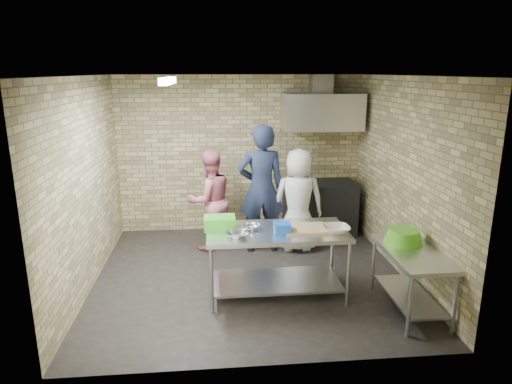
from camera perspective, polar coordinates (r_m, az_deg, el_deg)
floor at (r=6.41m, az=-0.73°, el=-10.47°), size 4.20×4.20×0.00m
ceiling at (r=5.78m, az=-0.82°, el=14.44°), size 4.20×4.20×0.00m
back_wall at (r=7.91m, az=-1.97°, el=4.76°), size 4.20×0.06×2.70m
front_wall at (r=4.05m, az=1.57°, el=-5.35°), size 4.20×0.06×2.70m
left_wall at (r=6.15m, az=-20.66°, el=0.81°), size 0.06×4.00×2.70m
right_wall at (r=6.47m, az=18.11°, el=1.69°), size 0.06×4.00×2.70m
prep_table at (r=5.75m, az=2.59°, el=-8.86°), size 1.73×0.86×0.86m
side_counter at (r=5.71m, az=18.88°, el=-10.52°), size 0.60×1.20×0.75m
stove at (r=7.98m, az=7.98°, el=-1.94°), size 1.20×0.70×0.90m
range_hood at (r=7.71m, az=8.34°, el=9.98°), size 1.30×0.60×0.60m
hood_duct at (r=7.83m, az=8.20°, el=13.36°), size 0.35×0.30×0.30m
wall_shelf at (r=7.99m, az=10.08°, el=8.78°), size 0.80×0.20×0.04m
fluorescent_fixture at (r=5.79m, az=-11.02°, el=13.59°), size 0.10×1.25×0.08m
green_crate at (r=5.62m, az=-4.61°, el=-3.88°), size 0.38×0.29×0.15m
blue_tub at (r=5.48m, az=3.32°, el=-4.53°), size 0.19×0.19×0.12m
cutting_board at (r=5.62m, az=6.22°, el=-4.60°), size 0.53×0.40×0.03m
mixing_bowl_a at (r=5.34m, az=-2.39°, el=-5.38°), size 0.27×0.27×0.07m
mixing_bowl_b at (r=5.59m, az=-0.48°, el=-4.43°), size 0.21×0.21×0.06m
ceramic_bowl at (r=5.58m, az=10.03°, el=-4.64°), size 0.33×0.33×0.08m
green_basin at (r=5.74m, az=18.07°, el=-5.34°), size 0.46×0.46×0.17m
bottle_red at (r=7.91m, az=8.35°, el=9.59°), size 0.07×0.07×0.18m
man_navy at (r=6.96m, az=0.66°, el=0.39°), size 0.75×0.50×2.00m
woman_pink at (r=7.13m, az=-5.84°, el=-1.04°), size 0.96×0.87×1.59m
woman_white at (r=7.06m, az=5.33°, el=-1.04°), size 0.81×0.54×1.62m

